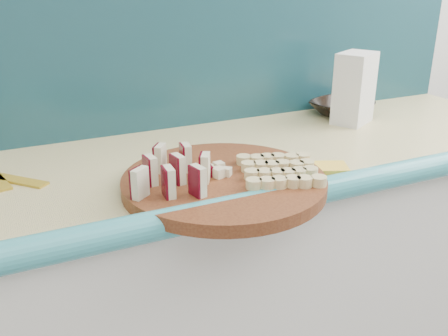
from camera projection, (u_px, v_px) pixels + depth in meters
kitchen_counter at (194, 306)px, 1.44m from camera, size 2.20×0.63×0.91m
backsplash at (151, 45)px, 1.42m from camera, size 2.20×0.02×0.50m
cutting_board at (224, 182)px, 1.10m from camera, size 0.57×0.57×0.03m
apple_wedges at (173, 171)px, 1.05m from camera, size 0.18×0.20×0.06m
apple_chunks at (212, 172)px, 1.09m from camera, size 0.07×0.07×0.02m
banana_slices at (280, 170)px, 1.10m from camera, size 0.21×0.21×0.02m
brown_bowl at (342, 108)px, 1.65m from camera, size 0.25×0.25×0.05m
flour_bag at (354, 88)px, 1.54m from camera, size 0.16×0.14×0.22m
sponge at (327, 171)px, 1.16m from camera, size 0.11×0.10×0.03m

